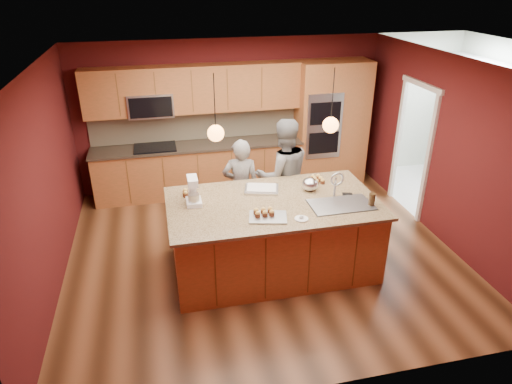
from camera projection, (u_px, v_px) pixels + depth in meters
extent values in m
plane|color=#412513|center=(262.00, 251.00, 6.72)|extent=(5.50, 5.50, 0.00)
plane|color=white|center=(263.00, 64.00, 5.54)|extent=(5.50, 5.50, 0.00)
plane|color=#4D1314|center=(230.00, 115.00, 8.32)|extent=(5.50, 0.00, 5.50)
plane|color=#4D1314|center=(330.00, 276.00, 3.94)|extent=(5.50, 0.00, 5.50)
plane|color=#4D1314|center=(44.00, 186.00, 5.58)|extent=(0.00, 5.00, 5.00)
plane|color=#4D1314|center=(445.00, 150.00, 6.68)|extent=(0.00, 5.00, 5.00)
cube|color=#93592D|center=(199.00, 170.00, 8.32)|extent=(3.70, 0.60, 0.90)
cube|color=black|center=(198.00, 146.00, 8.11)|extent=(3.74, 0.64, 0.04)
cube|color=beige|center=(195.00, 124.00, 8.24)|extent=(3.70, 0.03, 0.56)
cube|color=#93592D|center=(194.00, 89.00, 7.79)|extent=(3.70, 0.36, 0.80)
cube|color=black|center=(155.00, 148.00, 7.94)|extent=(0.72, 0.52, 0.03)
cube|color=#A1A5A8|center=(151.00, 104.00, 7.72)|extent=(0.76, 0.40, 0.40)
cube|color=#93592D|center=(318.00, 124.00, 8.46)|extent=(0.80, 0.60, 2.30)
cube|color=#A1A5A8|center=(324.00, 127.00, 8.18)|extent=(0.66, 0.04, 1.20)
cube|color=#93592D|center=(351.00, 122.00, 8.59)|extent=(0.50, 0.60, 2.30)
plane|color=silver|center=(437.00, 192.00, 8.50)|extent=(2.60, 2.60, 0.00)
plane|color=beige|center=(496.00, 119.00, 8.09)|extent=(0.00, 2.70, 2.70)
cube|color=white|center=(494.00, 86.00, 7.78)|extent=(0.35, 2.40, 0.75)
cylinder|color=black|center=(215.00, 104.00, 5.21)|extent=(0.01, 0.01, 0.70)
sphere|color=#FF903D|center=(216.00, 133.00, 5.36)|extent=(0.20, 0.20, 0.20)
cylinder|color=black|center=(333.00, 97.00, 5.49)|extent=(0.01, 0.01, 0.70)
sphere|color=#FF903D|center=(331.00, 125.00, 5.65)|extent=(0.20, 0.20, 0.20)
cube|color=#93592D|center=(273.00, 236.00, 6.17)|extent=(2.65, 1.43, 0.97)
cube|color=tan|center=(273.00, 203.00, 5.94)|extent=(2.75, 1.53, 0.04)
cube|color=#A1A5A8|center=(340.00, 210.00, 5.89)|extent=(0.79, 0.46, 0.18)
imported|color=black|center=(241.00, 188.00, 6.89)|extent=(0.63, 0.48, 1.54)
imported|color=slate|center=(283.00, 176.00, 6.96)|extent=(0.90, 0.71, 1.80)
cube|color=white|center=(194.00, 202.00, 5.87)|extent=(0.20, 0.25, 0.06)
cube|color=white|center=(192.00, 188.00, 5.89)|extent=(0.10, 0.08, 0.25)
cube|color=white|center=(192.00, 181.00, 5.76)|extent=(0.13, 0.25, 0.10)
cylinder|color=silver|center=(194.00, 199.00, 5.80)|extent=(0.15, 0.15, 0.14)
cube|color=silver|center=(262.00, 189.00, 6.24)|extent=(0.53, 0.45, 0.03)
cube|color=silver|center=(262.00, 188.00, 6.23)|extent=(0.46, 0.37, 0.02)
cube|color=#A1A5A8|center=(268.00, 217.00, 5.54)|extent=(0.52, 0.42, 0.02)
ellipsoid|color=silver|center=(310.00, 184.00, 6.21)|extent=(0.22, 0.22, 0.19)
cylinder|color=white|center=(301.00, 219.00, 5.51)|extent=(0.17, 0.17, 0.01)
cylinder|color=#362412|center=(372.00, 199.00, 5.81)|extent=(0.08, 0.08, 0.17)
cube|color=black|center=(347.00, 194.00, 6.13)|extent=(0.15, 0.11, 0.01)
cube|color=white|center=(483.00, 173.00, 8.01)|extent=(0.81, 0.82, 1.05)
cube|color=white|center=(458.00, 157.00, 8.66)|extent=(0.86, 0.87, 1.07)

